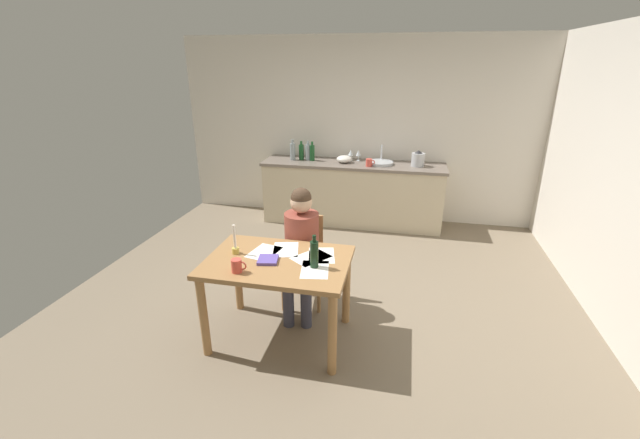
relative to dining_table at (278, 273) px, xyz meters
The scene contains 25 objects.
ground_plane 0.91m from the dining_table, 69.73° to the left, with size 5.20×5.20×0.04m, color #7A6B56.
wall_back 3.27m from the dining_table, 86.08° to the left, with size 5.20×0.12×2.60m, color silver.
kitchen_counter 2.85m from the dining_table, 85.59° to the left, with size 2.59×0.64×0.90m.
dining_table is the anchor object (origin of this frame).
chair_at_table 0.66m from the dining_table, 85.72° to the left, with size 0.45×0.45×0.86m.
person_seated 0.50m from the dining_table, 82.60° to the left, with size 0.37×0.62×1.19m.
coffee_mug 0.39m from the dining_table, 132.05° to the right, with size 0.12×0.08×0.11m.
candlestick 0.43m from the dining_table, behind, with size 0.06×0.06×0.26m.
book_magazine 0.16m from the dining_table, 148.95° to the right, with size 0.16×0.17×0.02m, color #5D4AA5.
paper_letter 0.30m from the dining_table, 20.58° to the left, with size 0.21×0.30×0.00m, color white.
paper_bill 0.39m from the dining_table, 24.38° to the left, with size 0.21×0.30×0.00m, color white.
paper_envelope 0.22m from the dining_table, 144.87° to the left, with size 0.21×0.30×0.00m, color white.
paper_receipt 0.37m from the dining_table, 16.43° to the right, with size 0.21×0.30×0.00m, color white.
paper_notice 0.23m from the dining_table, 86.94° to the left, with size 0.21×0.30×0.00m, color white.
wine_bottle_on_table 0.40m from the dining_table, ahead, with size 0.07×0.07×0.27m.
sink_unit 2.91m from the dining_table, 78.04° to the left, with size 0.36×0.36×0.24m.
bottle_oil 2.94m from the dining_table, 103.36° to the left, with size 0.08×0.08×0.30m.
bottle_vinegar 2.96m from the dining_table, 100.90° to the left, with size 0.07×0.07×0.27m.
bottle_wine_red 2.93m from the dining_table, 98.95° to the left, with size 0.08×0.08×0.28m.
bottle_sauce 2.90m from the dining_table, 97.71° to the left, with size 0.07×0.07×0.28m.
mixing_bowl 2.85m from the dining_table, 88.16° to the left, with size 0.22×0.22×0.10m, color white.
stovetop_kettle 3.06m from the dining_table, 68.58° to the left, with size 0.18×0.18×0.22m.
wine_glass_near_sink 3.02m from the dining_table, 84.84° to the left, with size 0.07×0.07×0.15m.
wine_glass_by_kettle 3.01m from the dining_table, 86.99° to the left, with size 0.07×0.07×0.15m.
teacup_on_counter 2.74m from the dining_table, 80.29° to the left, with size 0.13×0.09×0.10m.
Camera 1 is at (0.74, -3.38, 2.25)m, focal length 22.74 mm.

